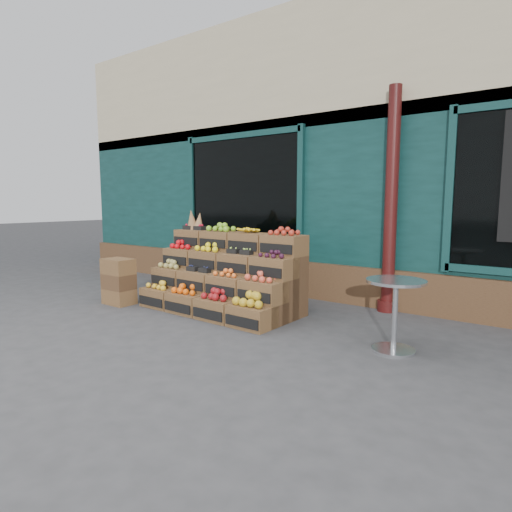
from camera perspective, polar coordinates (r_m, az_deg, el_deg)
The scene contains 6 objects.
ground at distance 5.45m, azimuth -2.72°, elevation -9.83°, with size 60.00×60.00×0.00m, color #3B3B3D.
shop_facade at distance 9.75m, azimuth 16.92°, elevation 11.66°, with size 12.00×6.24×4.80m.
crate_display at distance 6.37m, azimuth -4.21°, elevation -3.12°, with size 2.38×1.21×1.47m.
spare_crates at distance 7.04m, azimuth -17.84°, elevation -3.25°, with size 0.48×0.33×0.72m.
bistro_table at distance 4.81m, azimuth 18.06°, elevation -6.48°, with size 0.62×0.62×0.78m.
shopkeeper at distance 8.53m, azimuth -1.41°, elevation 2.69°, with size 0.67×0.44×1.84m, color #1C641E.
Camera 1 is at (3.29, -4.03, 1.60)m, focal length 30.00 mm.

